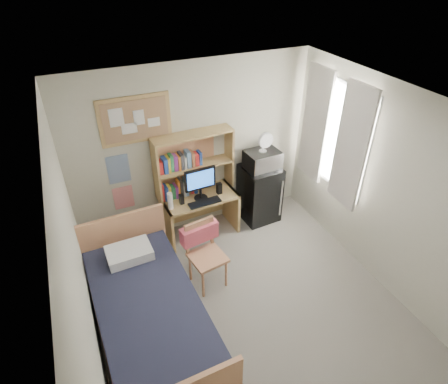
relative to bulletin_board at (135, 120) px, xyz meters
name	(u,v)px	position (x,y,z in m)	size (l,w,h in m)	color
floor	(257,318)	(0.78, -2.08, -1.93)	(3.60, 4.20, 0.02)	gray
ceiling	(272,119)	(0.78, -2.08, 0.68)	(3.60, 4.20, 0.02)	white
wall_back	(194,151)	(0.78, 0.02, -0.62)	(3.60, 0.04, 2.60)	beige
wall_left	(82,292)	(-1.02, -2.08, -0.62)	(0.04, 4.20, 2.60)	beige
wall_right	(396,197)	(2.58, -2.08, -0.62)	(0.04, 4.20, 2.60)	beige
window_unit	(334,135)	(2.53, -0.88, -0.32)	(0.10, 1.40, 1.70)	white
curtain_left	(351,148)	(2.50, -1.28, -0.32)	(0.04, 0.55, 1.70)	silver
curtain_right	(315,125)	(2.50, -0.48, -0.32)	(0.04, 0.55, 1.70)	silver
bulletin_board	(135,120)	(0.00, 0.00, 0.00)	(0.94, 0.03, 0.64)	#A07954
poster_wave	(118,169)	(-0.32, 0.01, -0.67)	(0.30, 0.01, 0.42)	#224A89
poster_japan	(124,197)	(-0.32, 0.01, -1.14)	(0.28, 0.01, 0.36)	red
desk	(200,215)	(0.73, -0.28, -1.57)	(1.11, 0.55, 0.69)	tan
desk_chair	(208,257)	(0.45, -1.31, -1.45)	(0.47, 0.47, 0.94)	tan
mini_fridge	(259,193)	(1.75, -0.28, -1.45)	(0.56, 0.56, 0.94)	black
bed	(150,318)	(-0.45, -1.80, -1.62)	(1.10, 2.20, 0.60)	#1A1C2F
hutch	(194,164)	(0.72, -0.13, -0.75)	(1.16, 0.30, 0.95)	tan
monitor	(200,184)	(0.73, -0.34, -0.98)	(0.47, 0.04, 0.50)	black
keyboard	(205,203)	(0.74, -0.48, -1.21)	(0.48, 0.15, 0.02)	black
speaker_left	(182,199)	(0.43, -0.36, -1.15)	(0.06, 0.06, 0.15)	black
speaker_right	(219,188)	(1.03, -0.33, -1.14)	(0.07, 0.07, 0.17)	black
water_bottle	(170,201)	(0.26, -0.41, -1.10)	(0.07, 0.07, 0.26)	white
hoodie	(199,233)	(0.42, -1.11, -1.19)	(0.50, 0.15, 0.24)	#E65769
microwave	(262,160)	(1.76, -0.30, -0.83)	(0.50, 0.38, 0.29)	silver
desk_fan	(263,143)	(1.76, -0.30, -0.54)	(0.23, 0.23, 0.29)	white
pillow	(129,253)	(-0.48, -1.05, -1.25)	(0.53, 0.37, 0.13)	white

